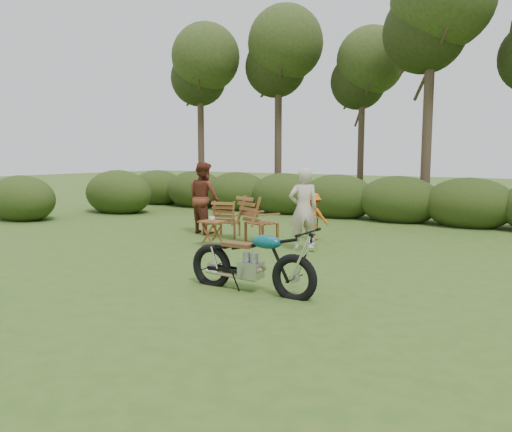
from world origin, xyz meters
The scene contains 10 objects.
ground centered at (0.00, 0.00, 0.00)m, with size 80.00×80.00×0.00m, color #30511B.
tree_line centered at (0.50, 9.74, 3.81)m, with size 22.52×11.62×8.14m.
motorcycle centered at (0.56, 0.05, 0.00)m, with size 2.03×0.77×1.16m, color #0B8496, non-canonical shape.
lawn_chair_right centered at (-1.57, 3.70, 0.00)m, with size 0.74×0.74×1.08m, color brown, non-canonical shape.
lawn_chair_left centered at (-2.63, 3.80, 0.00)m, with size 0.62×0.62×0.90m, color brown, non-canonical shape.
side_table centered at (-2.23, 2.69, 0.28)m, with size 0.54×0.46×0.56m, color brown, non-canonical shape.
cup centered at (-2.21, 2.65, 0.61)m, with size 0.13×0.13×0.10m, color #F0E6C6.
adult_a centered at (-0.31, 3.37, 0.00)m, with size 0.64×0.42×1.75m, color beige.
adult_b centered at (-3.51, 3.97, 0.00)m, with size 0.90×0.70×1.85m, color maroon.
child centered at (-0.69, 4.61, 0.00)m, with size 0.72×0.42×1.12m, color #D45F13.
Camera 1 is at (4.58, -6.00, 2.04)m, focal length 35.00 mm.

